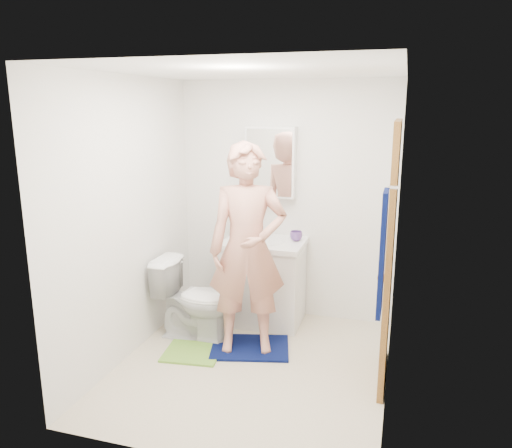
{
  "coord_description": "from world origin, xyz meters",
  "views": [
    {
      "loc": [
        1.12,
        -3.65,
        2.16
      ],
      "look_at": [
        -0.04,
        0.25,
        1.18
      ],
      "focal_mm": 35.0,
      "sensor_mm": 36.0,
      "label": 1
    }
  ],
  "objects_px": {
    "toothbrush_cup": "(296,236)",
    "vanity_cabinet": "(264,284)",
    "medicine_cabinet": "(271,162)",
    "towel": "(382,254)",
    "man": "(248,249)",
    "soap_dispenser": "(243,232)",
    "toilet": "(195,299)"
  },
  "relations": [
    {
      "from": "vanity_cabinet",
      "to": "soap_dispenser",
      "type": "relative_size",
      "value": 4.49
    },
    {
      "from": "vanity_cabinet",
      "to": "man",
      "type": "xyz_separation_m",
      "value": [
        0.03,
        -0.64,
        0.54
      ]
    },
    {
      "from": "man",
      "to": "toothbrush_cup",
      "type": "bearing_deg",
      "value": 52.27
    },
    {
      "from": "vanity_cabinet",
      "to": "towel",
      "type": "bearing_deg",
      "value": -51.53
    },
    {
      "from": "soap_dispenser",
      "to": "toilet",
      "type": "bearing_deg",
      "value": -124.86
    },
    {
      "from": "medicine_cabinet",
      "to": "man",
      "type": "xyz_separation_m",
      "value": [
        0.03,
        -0.86,
        -0.66
      ]
    },
    {
      "from": "vanity_cabinet",
      "to": "towel",
      "type": "relative_size",
      "value": 1.0
    },
    {
      "from": "vanity_cabinet",
      "to": "man",
      "type": "relative_size",
      "value": 0.43
    },
    {
      "from": "towel",
      "to": "toothbrush_cup",
      "type": "relative_size",
      "value": 6.55
    },
    {
      "from": "toilet",
      "to": "toothbrush_cup",
      "type": "distance_m",
      "value": 1.15
    },
    {
      "from": "soap_dispenser",
      "to": "toothbrush_cup",
      "type": "xyz_separation_m",
      "value": [
        0.5,
        0.16,
        -0.04
      ]
    },
    {
      "from": "medicine_cabinet",
      "to": "towel",
      "type": "xyz_separation_m",
      "value": [
        1.18,
        -1.71,
        -0.35
      ]
    },
    {
      "from": "medicine_cabinet",
      "to": "toothbrush_cup",
      "type": "distance_m",
      "value": 0.78
    },
    {
      "from": "towel",
      "to": "soap_dispenser",
      "type": "relative_size",
      "value": 4.49
    },
    {
      "from": "vanity_cabinet",
      "to": "toilet",
      "type": "xyz_separation_m",
      "value": [
        -0.52,
        -0.53,
        -0.02
      ]
    },
    {
      "from": "vanity_cabinet",
      "to": "man",
      "type": "distance_m",
      "value": 0.84
    },
    {
      "from": "toilet",
      "to": "soap_dispenser",
      "type": "distance_m",
      "value": 0.79
    },
    {
      "from": "toothbrush_cup",
      "to": "toilet",
      "type": "bearing_deg",
      "value": -142.78
    },
    {
      "from": "towel",
      "to": "man",
      "type": "relative_size",
      "value": 0.43
    },
    {
      "from": "man",
      "to": "soap_dispenser",
      "type": "bearing_deg",
      "value": 94.6
    },
    {
      "from": "toothbrush_cup",
      "to": "vanity_cabinet",
      "type": "bearing_deg",
      "value": -163.26
    },
    {
      "from": "towel",
      "to": "soap_dispenser",
      "type": "bearing_deg",
      "value": 134.31
    },
    {
      "from": "vanity_cabinet",
      "to": "medicine_cabinet",
      "type": "bearing_deg",
      "value": 90.0
    },
    {
      "from": "soap_dispenser",
      "to": "towel",
      "type": "bearing_deg",
      "value": -45.69
    },
    {
      "from": "vanity_cabinet",
      "to": "toothbrush_cup",
      "type": "height_order",
      "value": "toothbrush_cup"
    },
    {
      "from": "man",
      "to": "vanity_cabinet",
      "type": "bearing_deg",
      "value": 75.26
    },
    {
      "from": "toilet",
      "to": "soap_dispenser",
      "type": "relative_size",
      "value": 4.27
    },
    {
      "from": "toothbrush_cup",
      "to": "man",
      "type": "bearing_deg",
      "value": -110.35
    },
    {
      "from": "toilet",
      "to": "vanity_cabinet",
      "type": "bearing_deg",
      "value": -42.99
    },
    {
      "from": "towel",
      "to": "medicine_cabinet",
      "type": "bearing_deg",
      "value": 124.61
    },
    {
      "from": "toilet",
      "to": "towel",
      "type": "bearing_deg",
      "value": -117.88
    },
    {
      "from": "towel",
      "to": "toothbrush_cup",
      "type": "height_order",
      "value": "towel"
    }
  ]
}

